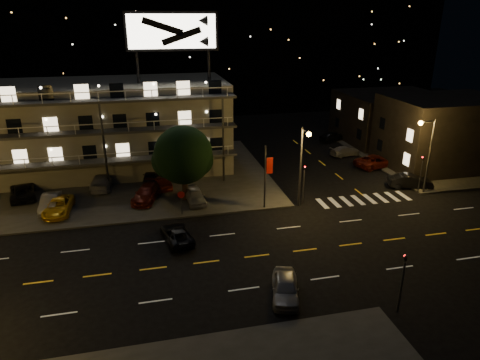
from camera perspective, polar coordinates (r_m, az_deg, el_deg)
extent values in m
plane|color=black|center=(33.67, -1.08, -10.49)|extent=(140.00, 140.00, 0.00)
cube|color=#333431|center=(51.85, -21.18, -0.19)|extent=(44.00, 24.00, 0.15)
cube|color=#333431|center=(62.47, 22.78, 3.09)|extent=(16.00, 24.00, 0.15)
cube|color=gray|center=(53.77, -17.13, 6.57)|extent=(28.00, 12.00, 10.00)
cube|color=gray|center=(52.79, -17.75, 12.08)|extent=(28.00, 12.00, 0.50)
cube|color=#333431|center=(47.65, -17.34, 2.41)|extent=(28.00, 1.80, 0.25)
cube|color=#333431|center=(46.77, -17.77, 6.12)|extent=(28.00, 1.80, 0.25)
cube|color=#333431|center=(46.11, -18.21, 9.96)|extent=(28.00, 1.80, 0.25)
cylinder|color=black|center=(50.39, -13.49, 14.41)|extent=(0.36, 0.36, 3.50)
cylinder|color=black|center=(50.99, -4.18, 14.98)|extent=(0.36, 0.36, 3.50)
cube|color=black|center=(50.27, -9.06, 18.99)|extent=(10.20, 0.50, 4.20)
cube|color=white|center=(49.97, -9.04, 18.98)|extent=(9.60, 0.06, 3.60)
cube|color=black|center=(58.35, 25.55, 5.76)|extent=(14.00, 10.00, 8.50)
cube|color=black|center=(68.03, 19.38, 7.92)|extent=(14.00, 12.00, 7.00)
cube|color=black|center=(98.43, -9.97, 17.52)|extent=(120.00, 20.00, 24.00)
cylinder|color=#2D2D30|center=(41.41, 8.06, 1.66)|extent=(0.20, 0.20, 8.00)
cylinder|color=#2D2D30|center=(39.60, 8.75, 6.47)|extent=(0.12, 1.80, 0.12)
sphere|color=#FFB43F|center=(38.91, 9.17, 6.03)|extent=(0.44, 0.44, 0.44)
cylinder|color=#2D2D30|center=(48.08, 23.90, 2.77)|extent=(0.20, 0.20, 8.00)
cylinder|color=#2D2D30|center=(46.66, 23.78, 7.15)|extent=(1.80, 0.12, 0.12)
sphere|color=#FFB43F|center=(46.22, 22.96, 7.02)|extent=(0.44, 0.44, 0.44)
cylinder|color=#2D2D30|center=(42.53, 8.45, -1.00)|extent=(0.14, 0.14, 3.60)
imported|color=black|center=(41.73, 8.62, 1.92)|extent=(0.20, 0.16, 1.00)
sphere|color=#FF0C0C|center=(41.66, 8.67, 1.74)|extent=(0.14, 0.14, 0.14)
cylinder|color=#2D2D30|center=(29.22, 20.69, -13.27)|extent=(0.14, 0.14, 3.60)
imported|color=black|center=(28.04, 21.29, -9.36)|extent=(0.20, 0.16, 1.00)
sphere|color=#FF0C0C|center=(28.17, 21.13, -9.43)|extent=(0.14, 0.14, 0.14)
cylinder|color=#2D2D30|center=(48.61, 22.91, 0.35)|extent=(0.14, 0.14, 3.60)
imported|color=black|center=(47.91, 23.29, 2.93)|extent=(0.16, 0.20, 1.00)
sphere|color=#FF0C0C|center=(47.87, 23.16, 2.81)|extent=(0.14, 0.14, 0.14)
cylinder|color=#2D2D30|center=(40.71, 3.34, 0.29)|extent=(0.16, 0.16, 6.40)
cube|color=#AD120C|center=(40.42, 3.99, 1.93)|extent=(0.60, 0.04, 1.60)
cylinder|color=#2D2D30|center=(40.35, -7.81, -3.31)|extent=(0.08, 0.08, 2.20)
cylinder|color=#AD120C|center=(39.88, -7.87, -1.96)|extent=(0.91, 0.04, 0.91)
cylinder|color=black|center=(43.49, -7.36, -0.88)|extent=(0.56, 0.56, 2.69)
sphere|color=black|center=(42.36, -7.57, 3.34)|extent=(5.82, 5.82, 5.82)
sphere|color=black|center=(42.90, -9.38, 2.52)|extent=(3.58, 3.58, 3.58)
sphere|color=black|center=(42.19, -5.82, 2.70)|extent=(3.36, 3.36, 3.36)
imported|color=#939398|center=(44.91, -23.99, -2.76)|extent=(1.57, 4.39, 1.44)
imported|color=gold|center=(43.83, -23.06, -3.25)|extent=(2.52, 4.99, 1.35)
imported|color=#54150C|center=(44.17, -12.32, -1.71)|extent=(3.61, 5.44, 1.46)
imported|color=#939398|center=(42.77, -5.99, -2.12)|extent=(1.97, 4.26, 1.41)
imported|color=black|center=(48.95, -27.01, -1.37)|extent=(3.42, 5.44, 1.40)
imported|color=#939398|center=(48.46, -17.93, -0.16)|extent=(2.50, 5.40, 1.53)
imported|color=black|center=(48.15, -11.81, 0.29)|extent=(2.11, 4.52, 1.50)
imported|color=#54150C|center=(46.85, -10.43, -0.34)|extent=(2.21, 4.11, 1.28)
imported|color=black|center=(50.10, 21.74, -0.15)|extent=(4.91, 2.96, 1.53)
imported|color=#54150C|center=(55.64, 17.64, 2.42)|extent=(5.93, 3.75, 1.53)
imported|color=#939398|center=(59.19, 13.85, 3.77)|extent=(4.55, 2.58, 1.24)
imported|color=black|center=(65.67, 12.22, 5.71)|extent=(4.70, 3.17, 1.49)
imported|color=#939398|center=(29.48, 6.04, -14.03)|extent=(2.84, 4.58, 1.46)
imported|color=black|center=(36.24, -8.43, -7.15)|extent=(2.85, 4.78, 1.25)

